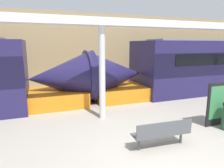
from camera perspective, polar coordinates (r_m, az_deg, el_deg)
The scene contains 6 objects.
ground_plane at distance 5.51m, azimuth 14.78°, elevation -21.06°, with size 60.00×60.00×0.00m, color #A8A093.
station_wall at distance 14.02m, azimuth -8.94°, elevation 9.47°, with size 56.00×0.20×5.00m, color tan.
bench_near at distance 5.95m, azimuth 14.23°, elevation -13.12°, with size 1.73×0.53×0.83m.
poster_board at distance 8.17m, azimuth 28.21°, elevation -5.05°, with size 1.06×0.07×1.59m.
support_column_near at distance 7.69m, azimuth -2.83°, elevation 2.88°, with size 0.24×0.24×3.58m, color silver.
canopy_beam at distance 7.65m, azimuth -2.98°, elevation 17.34°, with size 28.00×0.60×0.28m, color silver.
Camera 1 is at (-2.78, -3.75, 2.91)m, focal length 32.00 mm.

